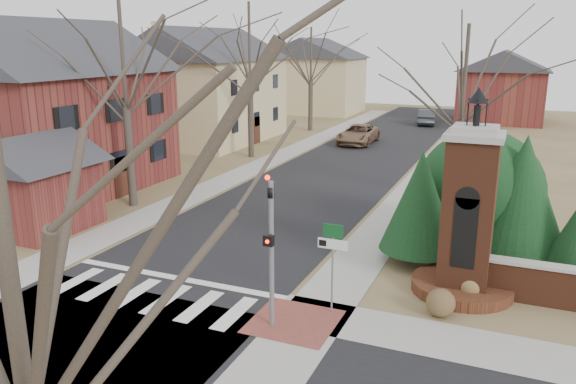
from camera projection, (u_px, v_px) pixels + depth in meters
The scene contains 27 objects.
ground at pixel (135, 307), 16.96m from camera, with size 120.00×120.00×0.00m, color brown.
main_street at pixel (348, 165), 36.54m from camera, with size 8.00×70.00×0.01m, color black.
cross_street at pixel (60, 356), 14.28m from camera, with size 120.00×8.00×0.01m, color black.
crosswalk_zone at pixel (151, 296), 17.67m from camera, with size 8.00×2.20×0.02m, color silver.
stop_bar at pixel (177, 278), 19.00m from camera, with size 8.00×0.35×0.02m, color silver.
sidewalk_right_main at pixel (429, 172), 34.59m from camera, with size 2.00×60.00×0.02m, color gray.
sidewalk_left at pixel (275, 159), 38.49m from camera, with size 2.00×60.00×0.02m, color gray.
curb_apron at pixel (294, 322), 16.04m from camera, with size 2.40×2.40×0.02m, color brown.
traffic_signal_pole at pixel (271, 239), 15.19m from camera, with size 0.28×0.41×4.50m.
sign_post at pixel (332, 251), 16.12m from camera, with size 0.90×0.07×2.75m.
brick_gate_monument at pixel (467, 227), 17.47m from camera, with size 3.20×3.20×6.47m.
house_brick_left at pixel (46, 103), 29.52m from camera, with size 9.80×11.80×9.42m.
house_stucco_left at pixel (205, 83), 44.86m from camera, with size 9.80×12.80×9.28m.
garage_left at pixel (32, 178), 23.56m from camera, with size 4.80×4.80×4.29m.
house_distant_left at pixel (314, 74), 63.08m from camera, with size 10.80×8.80×8.53m.
house_distant_right at pixel (502, 85), 55.74m from camera, with size 8.80×8.80×7.30m.
evergreen_near at pixel (420, 201), 19.89m from camera, with size 2.80×2.80×4.10m.
evergreen_mid at pixel (522, 194), 19.65m from camera, with size 3.40×3.40×4.70m.
evergreen_mass at pixel (480, 187), 21.42m from camera, with size 4.80×4.80×4.80m, color #113315.
bare_tree_0 at pixel (122, 43), 25.60m from camera, with size 8.05×8.05×11.15m.
bare_tree_1 at pixel (249, 38), 37.09m from camera, with size 8.40×8.40×11.64m.
bare_tree_2 at pixel (311, 51), 49.11m from camera, with size 7.35×7.35×10.19m.
bare_tree_3 at pixel (466, 65), 26.66m from camera, with size 7.00×7.00×9.70m.
pickup_truck at pixel (358, 134), 44.07m from camera, with size 2.46×5.34×1.49m, color brown.
distant_car at pixel (427, 117), 54.28m from camera, with size 1.58×4.52×1.49m, color #373B40.
dry_shrub_left at pixel (441, 303), 16.29m from camera, with size 0.85×0.85×0.85m, color brown.
dry_shrub_right at pixel (471, 285), 17.45m from camera, with size 0.90×0.90×0.90m, color olive.
Camera 1 is at (10.29, -12.46, 7.76)m, focal length 35.00 mm.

